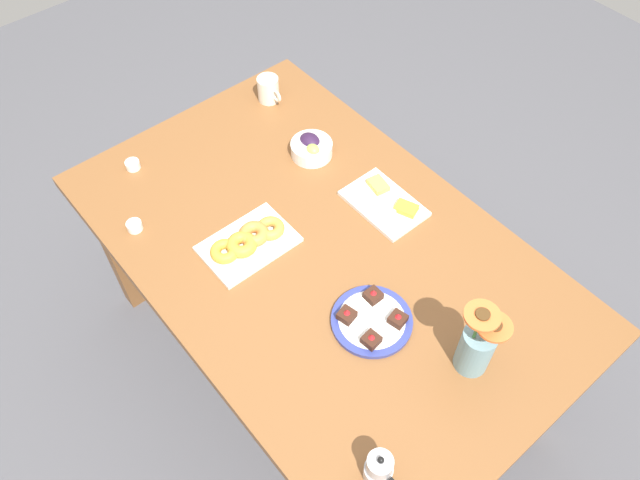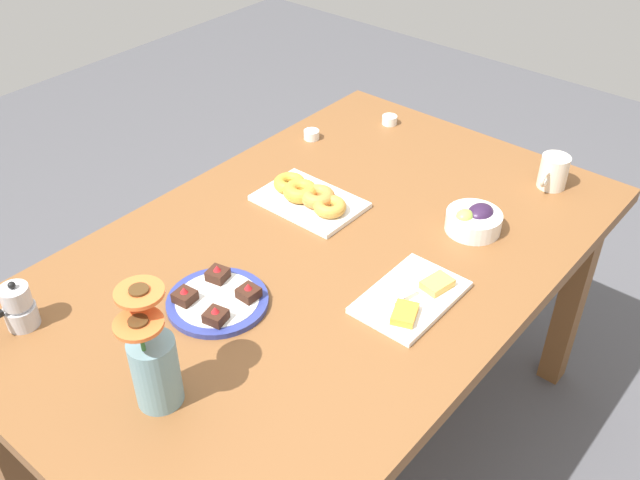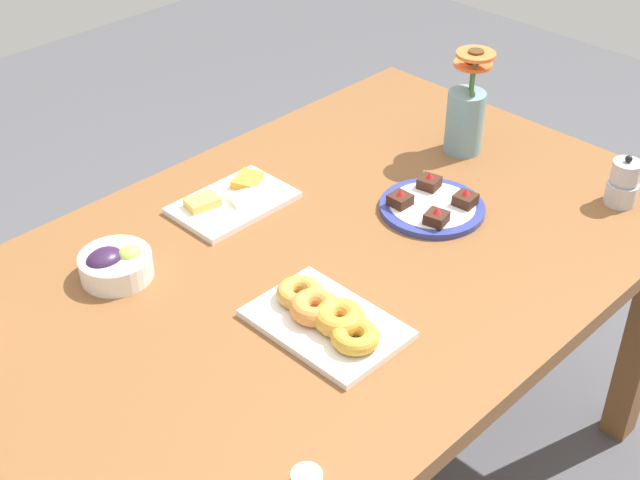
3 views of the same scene
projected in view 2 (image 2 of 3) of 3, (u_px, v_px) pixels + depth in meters
name	position (u px, v px, depth m)	size (l,w,h in m)	color
ground_plane	(320.00, 442.00, 2.20)	(6.00, 6.00, 0.00)	#4C4C51
dining_table	(320.00, 280.00, 1.81)	(1.60, 1.00, 0.74)	brown
coffee_mug	(553.00, 172.00, 1.97)	(0.11, 0.08, 0.09)	silver
grape_bowl	(474.00, 220.00, 1.82)	(0.14, 0.14, 0.07)	white
cheese_platter	(412.00, 297.00, 1.61)	(0.26, 0.17, 0.03)	white
croissant_platter	(309.00, 197.00, 1.92)	(0.19, 0.28, 0.05)	white
jam_cup_honey	(312.00, 134.00, 2.21)	(0.05, 0.05, 0.03)	white
jam_cup_berry	(390.00, 120.00, 2.29)	(0.05, 0.05, 0.03)	white
dessert_plate	(217.00, 300.00, 1.60)	(0.23, 0.23, 0.05)	navy
flower_vase	(154.00, 365.00, 1.33)	(0.12, 0.11, 0.27)	#6B939E
moka_pot	(19.00, 307.00, 1.52)	(0.11, 0.07, 0.12)	#B7B7BC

